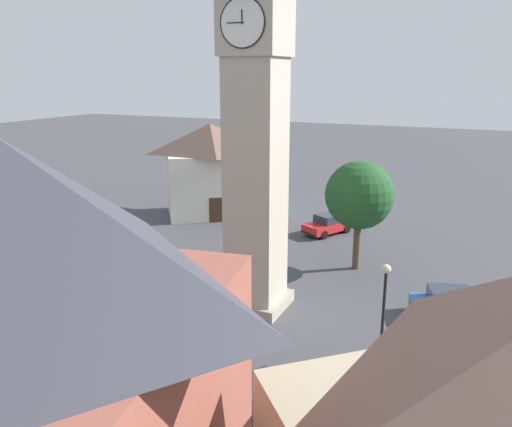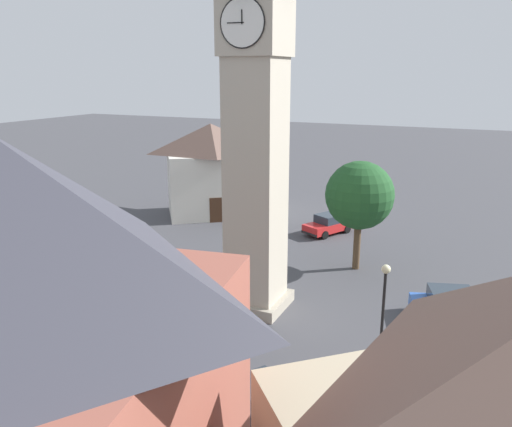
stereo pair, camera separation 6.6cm
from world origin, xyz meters
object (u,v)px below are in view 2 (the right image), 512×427
car_white_side (72,356)px  lamp_post (384,304)px  car_blue_kerb (137,284)px  building_terrace_right (211,169)px  road_sign (221,316)px  clock_tower (256,47)px  tree (360,196)px  car_red_corner (329,224)px  car_silver_kerb (249,404)px  pedestrian (150,307)px  building_corner_back (20,414)px  car_black_far (452,304)px

car_white_side → lamp_post: (-11.65, -4.81, 2.57)m
car_blue_kerb → building_terrace_right: (4.77, -17.00, 3.27)m
road_sign → building_terrace_right: bearing=-59.8°
clock_tower → tree: 11.88m
car_blue_kerb → car_white_side: 7.57m
car_red_corner → car_white_side: (4.10, 22.95, 0.00)m
car_red_corner → car_silver_kerb: bearing=99.8°
car_silver_kerb → clock_tower: bearing=-67.0°
pedestrian → building_corner_back: bearing=116.9°
car_black_far → building_corner_back: size_ratio=0.40×
car_red_corner → pedestrian: 18.57m
car_white_side → building_corner_back: (-7.08, 8.13, 4.96)m
building_terrace_right → lamp_post: bearing=133.7°
car_silver_kerb → road_sign: bearing=-49.9°
car_white_side → lamp_post: bearing=-157.6°
car_blue_kerb → lamp_post: bearing=170.0°
clock_tower → road_sign: 12.42m
car_silver_kerb → car_red_corner: 23.09m
car_red_corner → building_corner_back: size_ratio=0.40×
car_silver_kerb → building_corner_back: (0.93, 8.32, 4.96)m
car_black_far → tree: bearing=-37.5°
car_silver_kerb → tree: 16.83m
pedestrian → building_corner_back: size_ratio=0.15×
lamp_post → car_white_side: bearing=22.4°
car_blue_kerb → lamp_post: (-13.83, 2.44, 2.57)m
clock_tower → tree: bearing=-114.8°
car_white_side → building_terrace_right: bearing=-74.0°
building_terrace_right → road_sign: size_ratio=3.44×
car_white_side → car_blue_kerb: bearing=-73.3°
clock_tower → car_white_side: 15.89m
building_corner_back → lamp_post: (-4.57, -12.94, -2.38)m
building_corner_back → car_white_side: bearing=-48.9°
car_red_corner → tree: size_ratio=0.64×
pedestrian → tree: 14.37m
car_white_side → road_sign: size_ratio=1.51×
car_black_far → car_red_corner: bearing=-48.5°
car_black_far → building_corner_back: 21.70m
car_white_side → tree: tree is taller
clock_tower → road_sign: size_ratio=8.04×
building_corner_back → road_sign: size_ratio=4.01×
car_blue_kerb → clock_tower: bearing=-165.5°
car_red_corner → car_white_side: size_ratio=1.05×
building_terrace_right → road_sign: (-11.92, 20.45, -2.13)m
car_blue_kerb → building_terrace_right: bearing=-74.3°
clock_tower → car_black_far: 15.98m
building_terrace_right → building_corner_back: (-14.03, 32.38, 1.69)m
tree → pedestrian: bearing=58.4°
pedestrian → road_sign: (-4.42, 0.92, 0.89)m
building_terrace_right → building_corner_back: bearing=113.4°
car_silver_kerb → pedestrian: 8.73m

